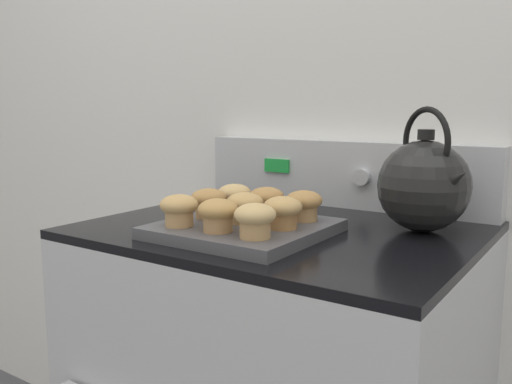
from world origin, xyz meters
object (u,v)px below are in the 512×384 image
at_px(tea_kettle, 424,184).
at_px(muffin_r0_c2, 255,219).
at_px(muffin_r0_c1, 218,214).
at_px(muffin_r1_c1, 245,206).
at_px(muffin_r0_c0, 179,209).
at_px(muffin_r2_c0, 234,196).
at_px(muffin_r1_c2, 283,211).
at_px(muffin_r2_c1, 267,200).
at_px(muffin_r1_c0, 208,202).
at_px(muffin_r2_c2, 304,204).
at_px(muffin_pan, 244,229).

bearing_deg(tea_kettle, muffin_r0_c2, -121.89).
height_order(muffin_r0_c1, muffin_r1_c1, same).
relative_size(muffin_r0_c0, muffin_r2_c0, 1.00).
xyz_separation_m(muffin_r1_c2, muffin_r2_c1, (-0.09, 0.08, 0.00)).
bearing_deg(muffin_r1_c0, muffin_r0_c1, -43.47).
bearing_deg(muffin_r0_c1, muffin_r0_c0, -177.63).
bearing_deg(muffin_r0_c2, muffin_r2_c2, 90.40).
bearing_deg(muffin_r1_c2, muffin_pan, -178.65).
distance_m(muffin_r0_c0, muffin_r1_c1, 0.12).
height_order(muffin_pan, muffin_r1_c0, muffin_r1_c0).
xyz_separation_m(muffin_r0_c2, muffin_r2_c0, (-0.17, 0.17, 0.00)).
bearing_deg(muffin_r1_c0, muffin_r0_c2, -27.14).
bearing_deg(tea_kettle, muffin_pan, -141.30).
relative_size(muffin_r0_c0, muffin_r0_c2, 1.00).
relative_size(muffin_r0_c0, tea_kettle, 0.29).
bearing_deg(muffin_r1_c1, muffin_r2_c2, 46.59).
xyz_separation_m(muffin_r0_c0, muffin_r0_c1, (0.09, 0.00, 0.00)).
relative_size(muffin_pan, muffin_r1_c0, 4.14).
bearing_deg(muffin_r0_c0, muffin_r2_c1, 64.24).
bearing_deg(muffin_r1_c2, muffin_r2_c0, 154.11).
distance_m(muffin_pan, muffin_r2_c0, 0.13).
bearing_deg(muffin_r2_c1, muffin_r1_c1, -87.03).
height_order(muffin_r0_c2, muffin_r1_c2, same).
distance_m(muffin_r1_c2, tea_kettle, 0.29).
height_order(muffin_r0_c2, muffin_r2_c2, same).
xyz_separation_m(muffin_pan, muffin_r0_c1, (0.00, -0.08, 0.04)).
distance_m(muffin_pan, muffin_r1_c0, 0.10).
relative_size(muffin_pan, muffin_r2_c1, 4.14).
xyz_separation_m(muffin_r0_c1, tea_kettle, (0.27, 0.30, 0.04)).
relative_size(muffin_r0_c1, muffin_r1_c1, 1.00).
bearing_deg(muffin_r0_c1, muffin_r1_c0, 136.53).
xyz_separation_m(muffin_r0_c0, muffin_r1_c2, (0.17, 0.09, 0.00)).
distance_m(muffin_r2_c1, tea_kettle, 0.31).
xyz_separation_m(muffin_r0_c2, muffin_r1_c0, (-0.17, 0.09, 0.00)).
height_order(muffin_r2_c0, muffin_r2_c1, same).
bearing_deg(muffin_r2_c0, muffin_r1_c2, -25.89).
xyz_separation_m(muffin_r0_c1, muffin_r1_c0, (-0.09, 0.09, 0.00)).
distance_m(muffin_pan, muffin_r0_c1, 0.09).
relative_size(muffin_r1_c0, muffin_r1_c1, 1.00).
xyz_separation_m(muffin_r0_c0, muffin_r2_c0, (0.00, 0.17, 0.00)).
xyz_separation_m(muffin_pan, muffin_r0_c0, (-0.08, -0.09, 0.04)).
bearing_deg(muffin_r1_c1, muffin_r0_c2, -46.40).
height_order(muffin_pan, muffin_r2_c0, muffin_r2_c0).
xyz_separation_m(muffin_r1_c0, muffin_r2_c0, (0.00, 0.08, 0.00)).
xyz_separation_m(muffin_pan, muffin_r2_c0, (-0.08, 0.08, 0.04)).
relative_size(muffin_r0_c0, muffin_r1_c2, 1.00).
height_order(muffin_r1_c1, muffin_r2_c2, same).
bearing_deg(muffin_r0_c0, muffin_r0_c1, 2.37).
bearing_deg(muffin_r2_c0, muffin_r0_c0, -90.49).
height_order(muffin_r1_c1, tea_kettle, tea_kettle).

